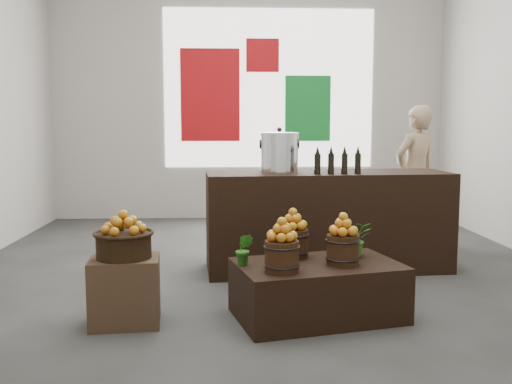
{
  "coord_description": "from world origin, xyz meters",
  "views": [
    {
      "loc": [
        -0.32,
        -5.36,
        1.45
      ],
      "look_at": [
        -0.09,
        -0.4,
        0.87
      ],
      "focal_mm": 40.0,
      "sensor_mm": 36.0,
      "label": 1
    }
  ],
  "objects_px": {
    "wicker_basket": "(124,245)",
    "shopper": "(415,175)",
    "display_table": "(318,290)",
    "stock_pot_left": "(279,154)",
    "crate": "(125,291)",
    "counter": "(327,221)"
  },
  "relations": [
    {
      "from": "wicker_basket",
      "to": "shopper",
      "type": "bearing_deg",
      "value": 42.3
    },
    {
      "from": "display_table",
      "to": "stock_pot_left",
      "type": "bearing_deg",
      "value": 83.33
    },
    {
      "from": "stock_pot_left",
      "to": "display_table",
      "type": "bearing_deg",
      "value": -83.14
    },
    {
      "from": "crate",
      "to": "shopper",
      "type": "relative_size",
      "value": 0.29
    },
    {
      "from": "counter",
      "to": "shopper",
      "type": "height_order",
      "value": "shopper"
    },
    {
      "from": "wicker_basket",
      "to": "stock_pot_left",
      "type": "xyz_separation_m",
      "value": [
        1.26,
        1.49,
        0.59
      ]
    },
    {
      "from": "display_table",
      "to": "wicker_basket",
      "type": "bearing_deg",
      "value": 169.46
    },
    {
      "from": "stock_pot_left",
      "to": "wicker_basket",
      "type": "bearing_deg",
      "value": -130.23
    },
    {
      "from": "wicker_basket",
      "to": "stock_pot_left",
      "type": "distance_m",
      "value": 2.03
    },
    {
      "from": "stock_pot_left",
      "to": "counter",
      "type": "bearing_deg",
      "value": 4.1
    },
    {
      "from": "stock_pot_left",
      "to": "shopper",
      "type": "distance_m",
      "value": 2.23
    },
    {
      "from": "counter",
      "to": "stock_pot_left",
      "type": "xyz_separation_m",
      "value": [
        -0.49,
        -0.04,
        0.68
      ]
    },
    {
      "from": "crate",
      "to": "stock_pot_left",
      "type": "bearing_deg",
      "value": 49.77
    },
    {
      "from": "wicker_basket",
      "to": "counter",
      "type": "bearing_deg",
      "value": 41.04
    },
    {
      "from": "crate",
      "to": "shopper",
      "type": "bearing_deg",
      "value": 42.3
    },
    {
      "from": "crate",
      "to": "stock_pot_left",
      "type": "xyz_separation_m",
      "value": [
        1.26,
        1.49,
        0.92
      ]
    },
    {
      "from": "stock_pot_left",
      "to": "shopper",
      "type": "height_order",
      "value": "shopper"
    },
    {
      "from": "shopper",
      "to": "crate",
      "type": "bearing_deg",
      "value": 14.38
    },
    {
      "from": "counter",
      "to": "display_table",
      "type": "bearing_deg",
      "value": -106.6
    },
    {
      "from": "crate",
      "to": "stock_pot_left",
      "type": "distance_m",
      "value": 2.15
    },
    {
      "from": "counter",
      "to": "shopper",
      "type": "bearing_deg",
      "value": 39.82
    },
    {
      "from": "shopper",
      "to": "stock_pot_left",
      "type": "bearing_deg",
      "value": 7.79
    }
  ]
}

